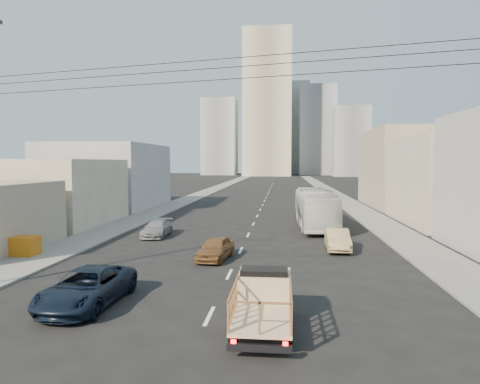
% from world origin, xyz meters
% --- Properties ---
extents(ground, '(420.00, 420.00, 0.00)m').
position_xyz_m(ground, '(0.00, 0.00, 0.00)').
color(ground, black).
rests_on(ground, ground).
extents(sidewalk_left, '(3.50, 180.00, 0.12)m').
position_xyz_m(sidewalk_left, '(-11.75, 70.00, 0.06)').
color(sidewalk_left, slate).
rests_on(sidewalk_left, ground).
extents(sidewalk_right, '(3.50, 180.00, 0.12)m').
position_xyz_m(sidewalk_right, '(11.75, 70.00, 0.06)').
color(sidewalk_right, slate).
rests_on(sidewalk_right, ground).
extents(lane_dashes, '(0.15, 104.00, 0.01)m').
position_xyz_m(lane_dashes, '(0.00, 53.00, 0.01)').
color(lane_dashes, silver).
rests_on(lane_dashes, ground).
extents(flatbed_pickup, '(1.95, 4.41, 1.90)m').
position_xyz_m(flatbed_pickup, '(2.06, 0.96, 1.09)').
color(flatbed_pickup, '#CCAE89').
rests_on(flatbed_pickup, ground).
extents(navy_pickup, '(2.64, 5.36, 1.46)m').
position_xyz_m(navy_pickup, '(-5.09, 2.69, 0.73)').
color(navy_pickup, black).
rests_on(navy_pickup, ground).
extents(city_bus, '(3.17, 12.10, 3.35)m').
position_xyz_m(city_bus, '(5.57, 24.66, 1.67)').
color(city_bus, silver).
rests_on(city_bus, ground).
extents(sedan_brown, '(2.13, 4.11, 1.34)m').
position_xyz_m(sedan_brown, '(-1.24, 11.29, 0.67)').
color(sedan_brown, brown).
rests_on(sedan_brown, ground).
extents(sedan_tan, '(1.57, 4.20, 1.37)m').
position_xyz_m(sedan_tan, '(6.31, 14.78, 0.68)').
color(sedan_tan, tan).
rests_on(sedan_tan, ground).
extents(sedan_grey, '(1.81, 4.28, 1.23)m').
position_xyz_m(sedan_grey, '(-6.99, 18.56, 0.62)').
color(sedan_grey, gray).
rests_on(sedan_grey, ground).
extents(overhead_wires, '(23.01, 5.02, 0.72)m').
position_xyz_m(overhead_wires, '(0.00, 1.50, 8.97)').
color(overhead_wires, black).
rests_on(overhead_wires, ground).
extents(crate_stack, '(1.80, 1.20, 1.14)m').
position_xyz_m(crate_stack, '(-13.00, 10.71, 0.69)').
color(crate_stack, '#B96511').
rests_on(crate_stack, sidewalk_left).
extents(bldg_right_mid, '(11.00, 14.00, 8.00)m').
position_xyz_m(bldg_right_mid, '(19.50, 28.00, 4.00)').
color(bldg_right_mid, '#AAA289').
rests_on(bldg_right_mid, ground).
extents(bldg_right_far, '(12.00, 16.00, 10.00)m').
position_xyz_m(bldg_right_far, '(20.00, 44.00, 5.00)').
color(bldg_right_far, tan).
rests_on(bldg_right_far, ground).
extents(bldg_left_mid, '(11.00, 12.00, 6.00)m').
position_xyz_m(bldg_left_mid, '(-19.00, 24.00, 3.00)').
color(bldg_left_mid, '#AAA289').
rests_on(bldg_left_mid, ground).
extents(bldg_left_far, '(12.00, 16.00, 8.00)m').
position_xyz_m(bldg_left_far, '(-19.50, 39.00, 4.00)').
color(bldg_left_far, '#9A9A9C').
rests_on(bldg_left_far, ground).
extents(high_rise_tower, '(20.00, 20.00, 60.00)m').
position_xyz_m(high_rise_tower, '(-4.00, 170.00, 30.00)').
color(high_rise_tower, gray).
rests_on(high_rise_tower, ground).
extents(midrise_ne, '(16.00, 16.00, 40.00)m').
position_xyz_m(midrise_ne, '(18.00, 185.00, 20.00)').
color(midrise_ne, gray).
rests_on(midrise_ne, ground).
extents(midrise_nw, '(15.00, 15.00, 34.00)m').
position_xyz_m(midrise_nw, '(-26.00, 180.00, 17.00)').
color(midrise_nw, gray).
rests_on(midrise_nw, ground).
extents(midrise_back, '(18.00, 18.00, 44.00)m').
position_xyz_m(midrise_back, '(6.00, 200.00, 22.00)').
color(midrise_back, '#9A9A9C').
rests_on(midrise_back, ground).
extents(midrise_east, '(14.00, 14.00, 28.00)m').
position_xyz_m(midrise_east, '(30.00, 165.00, 14.00)').
color(midrise_east, gray).
rests_on(midrise_east, ground).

